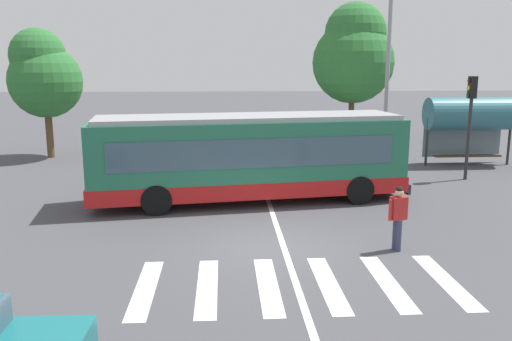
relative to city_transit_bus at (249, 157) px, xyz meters
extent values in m
plane|color=#47474C|center=(0.31, -4.92, -1.59)|extent=(160.00, 160.00, 0.00)
cylinder|color=black|center=(3.48, 1.66, -1.09)|extent=(1.03, 0.43, 1.00)
cylinder|color=black|center=(3.80, -0.67, -1.09)|extent=(1.03, 0.43, 1.00)
cylinder|color=black|center=(-3.40, 0.72, -1.09)|extent=(1.03, 0.43, 1.00)
cylinder|color=black|center=(-3.08, -1.60, -1.09)|extent=(1.03, 0.43, 1.00)
cube|color=#236B4C|center=(-0.02, 0.00, 0.04)|extent=(11.09, 3.99, 2.55)
cube|color=red|center=(-0.02, 0.00, -0.96)|extent=(11.20, 4.03, 0.55)
cube|color=#3D5666|center=(-0.02, 0.00, 0.34)|extent=(9.81, 3.87, 0.96)
cube|color=#3D5666|center=(5.36, 0.73, 0.24)|extent=(0.34, 2.23, 1.63)
cube|color=black|center=(5.36, 0.73, 1.13)|extent=(0.32, 1.93, 0.28)
cube|color=#99999E|center=(-0.02, 0.00, 1.39)|extent=(10.63, 3.73, 0.16)
cube|color=#28282B|center=(5.47, 0.74, -1.16)|extent=(0.46, 2.54, 0.36)
cylinder|color=#333856|center=(3.58, -5.26, -1.16)|extent=(0.16, 0.16, 0.85)
cylinder|color=#333856|center=(3.61, -5.38, -1.16)|extent=(0.16, 0.16, 0.85)
cube|color=#B22323|center=(3.60, -5.32, -0.44)|extent=(0.46, 0.37, 0.60)
cylinder|color=#B22323|center=(3.37, -5.39, -0.47)|extent=(0.10, 0.10, 0.55)
cylinder|color=#B22323|center=(3.82, -5.25, -0.47)|extent=(0.10, 0.10, 0.55)
sphere|color=tan|center=(3.60, -5.32, -0.03)|extent=(0.22, 0.22, 0.22)
sphere|color=black|center=(3.60, -5.32, 0.04)|extent=(0.19, 0.19, 0.19)
cylinder|color=black|center=(-2.68, 11.50, -1.27)|extent=(0.24, 0.65, 0.64)
cylinder|color=black|center=(-1.01, 11.40, -1.27)|extent=(0.24, 0.65, 0.64)
cylinder|color=black|center=(-2.85, 8.71, -1.27)|extent=(0.24, 0.65, 0.64)
cylinder|color=black|center=(-1.18, 8.61, -1.27)|extent=(0.24, 0.65, 0.64)
cube|color=#AD1E1E|center=(-1.93, 10.06, -0.95)|extent=(2.09, 4.60, 0.52)
cube|color=#3D5666|center=(-1.93, 9.97, -0.47)|extent=(1.73, 2.25, 0.44)
cube|color=#AD1E1E|center=(-1.93, 9.97, -0.28)|extent=(1.65, 2.07, 0.09)
cylinder|color=black|center=(-0.03, 11.61, -1.27)|extent=(0.23, 0.65, 0.64)
cylinder|color=black|center=(1.64, 11.52, -1.27)|extent=(0.23, 0.65, 0.64)
cylinder|color=black|center=(-0.18, 8.83, -1.27)|extent=(0.23, 0.65, 0.64)
cylinder|color=black|center=(1.49, 8.73, -1.27)|extent=(0.23, 0.65, 0.64)
cube|color=#B7BABF|center=(0.73, 10.17, -0.95)|extent=(2.06, 4.59, 0.52)
cube|color=#3D5666|center=(0.73, 10.08, -0.47)|extent=(1.72, 2.24, 0.44)
cube|color=#B7BABF|center=(0.73, 10.08, -0.28)|extent=(1.63, 2.06, 0.09)
cylinder|color=black|center=(2.71, 12.10, -1.27)|extent=(0.24, 0.65, 0.64)
cylinder|color=black|center=(4.39, 12.01, -1.27)|extent=(0.24, 0.65, 0.64)
cylinder|color=black|center=(2.55, 9.32, -1.27)|extent=(0.24, 0.65, 0.64)
cylinder|color=black|center=(4.23, 9.22, -1.27)|extent=(0.24, 0.65, 0.64)
cube|color=white|center=(3.47, 10.66, -0.95)|extent=(2.08, 4.60, 0.52)
cube|color=#3D5666|center=(3.47, 10.57, -0.47)|extent=(1.72, 2.25, 0.44)
cube|color=white|center=(3.47, 10.57, -0.28)|extent=(1.64, 2.06, 0.09)
cylinder|color=black|center=(5.13, 11.96, -1.27)|extent=(0.21, 0.64, 0.64)
cylinder|color=black|center=(6.81, 11.95, -1.27)|extent=(0.21, 0.64, 0.64)
cylinder|color=black|center=(5.11, 9.17, -1.27)|extent=(0.21, 0.64, 0.64)
cylinder|color=black|center=(6.78, 9.16, -1.27)|extent=(0.21, 0.64, 0.64)
cube|color=#C6B793|center=(5.96, 10.56, -0.95)|extent=(1.86, 4.51, 0.52)
cube|color=#3D5666|center=(5.96, 10.47, -0.47)|extent=(1.62, 2.17, 0.44)
cube|color=#C6B793|center=(5.96, 10.47, -0.28)|extent=(1.55, 1.99, 0.09)
cylinder|color=#28282B|center=(9.30, 2.96, 0.12)|extent=(0.14, 0.14, 3.41)
cube|color=black|center=(9.30, 2.96, 2.27)|extent=(0.28, 0.32, 0.90)
cylinder|color=#410907|center=(9.13, 2.96, 2.54)|extent=(0.04, 0.20, 0.20)
cylinder|color=yellow|center=(9.13, 2.96, 2.24)|extent=(0.04, 0.20, 0.20)
cylinder|color=#093B10|center=(9.13, 2.96, 1.94)|extent=(0.04, 0.20, 0.20)
cylinder|color=#28282B|center=(8.79, 6.09, -0.44)|extent=(0.12, 0.12, 2.30)
cylinder|color=#28282B|center=(12.85, 6.09, -0.44)|extent=(0.12, 0.12, 2.30)
cube|color=slate|center=(10.82, 6.79, -0.32)|extent=(3.89, 0.04, 1.93)
cylinder|color=#2D6670|center=(10.82, 6.09, 0.89)|extent=(4.13, 1.54, 1.54)
cube|color=#4C3823|center=(10.82, 6.09, -1.14)|extent=(3.24, 0.36, 0.08)
cylinder|color=#939399|center=(7.21, 7.65, 3.48)|extent=(0.20, 0.20, 10.13)
cylinder|color=brown|center=(-9.88, 9.52, -0.27)|extent=(0.36, 0.36, 2.63)
sphere|color=#2D7033|center=(-9.88, 9.52, 2.32)|extent=(3.67, 3.67, 3.67)
sphere|color=#2D7033|center=(-10.15, 9.47, 3.61)|extent=(2.75, 2.75, 2.75)
cylinder|color=brown|center=(7.25, 14.86, -0.04)|extent=(0.36, 0.36, 3.10)
sphere|color=#2D7033|center=(7.25, 14.86, 3.28)|extent=(5.07, 5.07, 5.07)
sphere|color=#2D7033|center=(7.35, 14.94, 5.06)|extent=(3.80, 3.80, 3.80)
cube|color=silver|center=(-2.64, -7.33, -1.58)|extent=(0.45, 3.13, 0.01)
cube|color=silver|center=(-1.30, -7.33, -1.58)|extent=(0.45, 3.13, 0.01)
cube|color=silver|center=(0.04, -7.33, -1.58)|extent=(0.45, 3.13, 0.01)
cube|color=silver|center=(1.38, -7.33, -1.58)|extent=(0.45, 3.13, 0.01)
cube|color=silver|center=(2.73, -7.33, -1.58)|extent=(0.45, 3.13, 0.01)
cube|color=silver|center=(4.07, -7.33, -1.58)|extent=(0.45, 3.13, 0.01)
cube|color=silver|center=(0.67, -2.92, -1.58)|extent=(0.16, 24.00, 0.01)
camera|label=1|loc=(-0.91, -18.20, 3.23)|focal=36.98mm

